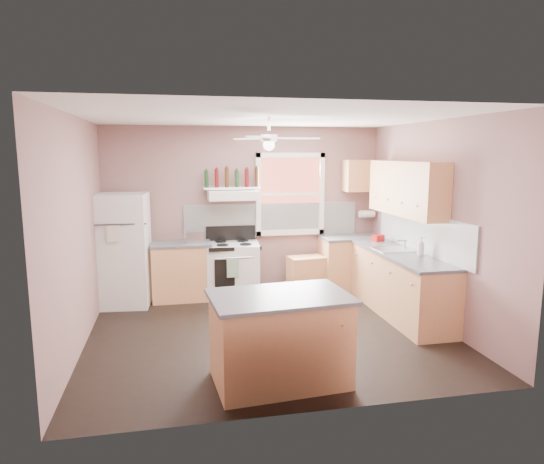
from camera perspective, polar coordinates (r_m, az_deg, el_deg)
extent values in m
plane|color=black|center=(6.36, -0.35, -11.64)|extent=(4.50, 4.50, 0.00)
plane|color=white|center=(5.96, -0.37, 13.39)|extent=(4.50, 4.50, 0.00)
cube|color=#855F5C|center=(8.00, -3.19, 2.63)|extent=(4.50, 0.05, 2.70)
cube|color=#855F5C|center=(6.83, 18.71, 1.02)|extent=(0.05, 4.00, 2.70)
cube|color=#855F5C|center=(6.01, -22.16, -0.24)|extent=(0.05, 4.00, 2.70)
cube|color=white|center=(8.06, 0.03, 1.43)|extent=(2.90, 0.03, 0.55)
cube|color=white|center=(7.09, 17.15, -0.04)|extent=(0.03, 2.60, 0.55)
cube|color=brown|center=(8.07, 2.13, 4.48)|extent=(1.00, 0.02, 1.20)
cube|color=white|center=(8.05, 2.17, 4.46)|extent=(1.16, 0.07, 1.36)
cube|color=white|center=(7.56, -17.00, -2.04)|extent=(0.78, 0.76, 1.68)
cube|color=tan|center=(7.75, -10.57, -4.64)|extent=(0.90, 0.60, 0.86)
cube|color=#4B4B4D|center=(7.66, -10.67, -1.37)|extent=(0.92, 0.62, 0.04)
cube|color=silver|center=(7.59, -8.96, -0.58)|extent=(0.29, 0.18, 0.18)
cube|color=white|center=(7.78, -4.57, -4.47)|extent=(0.87, 0.72, 0.86)
cube|color=white|center=(7.67, -4.61, 4.35)|extent=(0.78, 0.50, 0.14)
cube|color=white|center=(7.78, -4.73, 5.16)|extent=(0.90, 0.26, 0.03)
cube|color=tan|center=(8.02, 4.04, -5.12)|extent=(0.62, 0.46, 0.57)
cube|color=tan|center=(8.28, 9.29, -3.71)|extent=(1.00, 0.60, 0.86)
cube|color=tan|center=(7.12, 14.84, -6.05)|extent=(0.60, 2.20, 0.86)
cube|color=#4B4B4D|center=(8.19, 9.38, -0.65)|extent=(1.02, 0.62, 0.04)
cube|color=#4B4B4D|center=(7.01, 14.91, -2.50)|extent=(0.62, 2.22, 0.04)
cube|color=silver|center=(7.18, 14.21, -2.07)|extent=(0.55, 0.45, 0.03)
cylinder|color=silver|center=(7.24, 15.38, -1.43)|extent=(0.03, 0.03, 0.14)
cube|color=tan|center=(7.13, 15.51, 4.98)|extent=(0.33, 1.80, 0.76)
cube|color=tan|center=(8.28, 10.54, 6.53)|extent=(0.60, 0.33, 0.52)
cylinder|color=white|center=(8.40, 11.09, 2.10)|extent=(0.26, 0.12, 0.12)
cube|color=tan|center=(4.93, 0.92, -12.64)|extent=(1.34, 0.91, 0.86)
cube|color=#4B4B4D|center=(4.78, 0.94, -7.63)|extent=(1.42, 0.99, 0.04)
cylinder|color=white|center=(5.95, -0.37, 10.99)|extent=(0.20, 0.20, 0.08)
imported|color=silver|center=(6.83, 17.12, -1.65)|extent=(0.10, 0.10, 0.25)
cube|color=#B10F0F|center=(7.82, 12.35, -0.69)|extent=(0.21, 0.18, 0.10)
cylinder|color=#143819|center=(7.73, -7.71, 6.20)|extent=(0.06, 0.06, 0.27)
cylinder|color=#590F0F|center=(7.74, -6.52, 6.30)|extent=(0.06, 0.06, 0.29)
cylinder|color=#3F230F|center=(7.76, -5.34, 6.40)|extent=(0.06, 0.06, 0.31)
cylinder|color=#143819|center=(7.78, -4.16, 6.28)|extent=(0.06, 0.06, 0.27)
cylinder|color=#590F0F|center=(7.80, -2.99, 6.37)|extent=(0.06, 0.06, 0.29)
cylinder|color=#3F230F|center=(7.83, -1.82, 6.46)|extent=(0.06, 0.06, 0.31)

